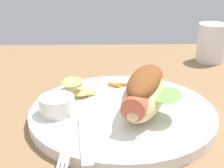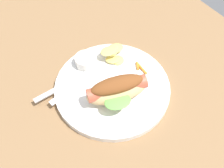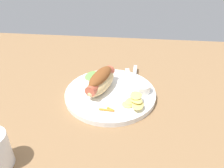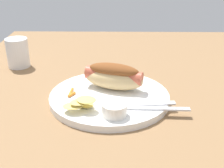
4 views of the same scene
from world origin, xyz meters
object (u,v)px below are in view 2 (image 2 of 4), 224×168
Objects in this scene: hot_dog at (117,89)px; sauce_ramekin at (85,61)px; knife at (75,87)px; chips_pile at (113,53)px; fork at (66,84)px; plate at (112,88)px; carrot_garnish at (140,68)px.

hot_dog is 12.79cm from sauce_ramekin.
chips_pile is at bearing -177.25° from knife.
chips_pile is (0.27, -14.41, 1.27)cm from fork.
hot_dog is 12.98cm from fork.
sauce_ramekin is at bearing -150.69° from knife.
plate is 1.80× the size of hot_dog.
plate is 3.71× the size of chips_pile.
sauce_ramekin reaches higher than knife.
plate is 6.41× the size of carrot_garnish.
chips_pile reaches higher than plate.
fork is 14.47cm from chips_pile.
fork is 1.15× the size of knife.
fork is 2.20cm from knife.
fork is (-2.55, 7.34, -1.10)cm from sauce_ramekin.
fork is (10.09, 7.58, -3.05)cm from hot_dog.
carrot_garnish is (-6.87, -17.54, 0.12)cm from fork.
chips_pile reaches higher than carrot_garnish.
fork is at bearing -62.99° from knife.
plate is at bearing 91.52° from carrot_garnish.
knife is at bearing -33.83° from hot_dog.
fork is at bearing 68.61° from carrot_garnish.
hot_dog is at bearing 121.41° from knife.
fork is at bearing 109.19° from sauce_ramekin.
knife is at bearing 99.05° from chips_pile.
hot_dog is at bearing 161.18° from plate.
knife is 1.91× the size of chips_pile.
hot_dog is 10.86cm from carrot_garnish.
fork is at bearing -34.59° from hot_dog.
fork is 3.81× the size of carrot_garnish.
chips_pile is 7.88cm from carrot_garnish.
knife is at bearing 125.61° from sauce_ramekin.
carrot_garnish is at bearing -156.31° from chips_pile.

